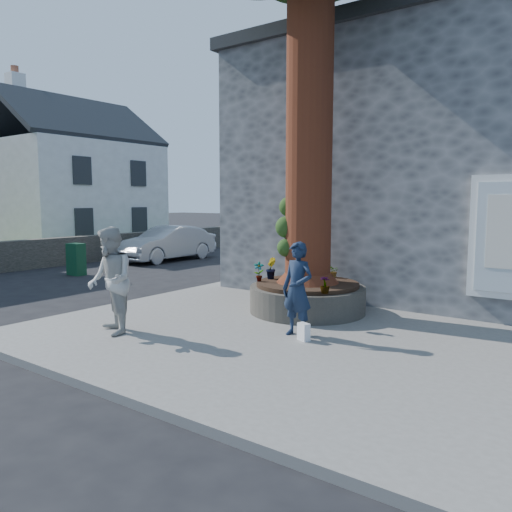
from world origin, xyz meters
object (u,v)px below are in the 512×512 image
Objects in this scene: woman at (110,281)px; car_silver at (168,243)px; man at (298,289)px; a_board_sign at (76,259)px; planter at (307,297)px.

car_silver is (-7.38, 8.37, -0.35)m from woman.
man is 0.87× the size of woman.
woman is at bearing -30.03° from a_board_sign.
planter is at bearing 121.12° from man.
man reaches higher than car_silver.
planter is 10.47m from car_silver.
woman is at bearing -140.27° from man.
a_board_sign is (-6.92, 4.00, -0.52)m from woman.
woman reaches higher than a_board_sign.
planter is 8.76m from a_board_sign.
man is at bearing 60.29° from woman.
car_silver reaches higher than a_board_sign.
man is at bearing -64.85° from planter.
car_silver is (-9.19, 5.00, 0.26)m from planter.
a_board_sign reaches higher than planter.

